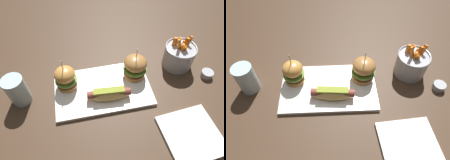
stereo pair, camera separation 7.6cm
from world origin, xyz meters
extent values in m
plane|color=#422D1E|center=(0.00, 0.00, 0.00)|extent=(3.00, 3.00, 0.00)
cube|color=white|center=(0.00, 0.00, 0.01)|extent=(0.37, 0.23, 0.01)
ellipsoid|color=tan|center=(0.02, -0.05, 0.03)|extent=(0.16, 0.06, 0.04)
cylinder|color=brown|center=(0.02, -0.05, 0.04)|extent=(0.16, 0.04, 0.03)
cube|color=olive|center=(0.02, -0.05, 0.06)|extent=(0.12, 0.04, 0.01)
cylinder|color=#CB8A3F|center=(-0.13, 0.04, 0.02)|extent=(0.08, 0.08, 0.02)
cylinder|color=#4E2B1D|center=(-0.13, 0.04, 0.04)|extent=(0.07, 0.07, 0.02)
cylinder|color=#6B9E3D|center=(-0.13, 0.04, 0.05)|extent=(0.08, 0.08, 0.00)
ellipsoid|color=#CB8A3F|center=(-0.13, 0.04, 0.08)|extent=(0.08, 0.08, 0.06)
cylinder|color=tan|center=(-0.13, 0.04, 0.12)|extent=(0.00, 0.00, 0.06)
cylinder|color=#AB733B|center=(0.14, 0.04, 0.02)|extent=(0.09, 0.09, 0.02)
cylinder|color=#4C2717|center=(0.14, 0.04, 0.04)|extent=(0.08, 0.08, 0.02)
cylinder|color=#609338|center=(0.14, 0.04, 0.05)|extent=(0.09, 0.09, 0.00)
ellipsoid|color=#AB733B|center=(0.14, 0.04, 0.08)|extent=(0.09, 0.09, 0.05)
cylinder|color=tan|center=(0.14, 0.04, 0.13)|extent=(0.00, 0.00, 0.06)
cylinder|color=#A8AAB2|center=(0.34, 0.07, 0.05)|extent=(0.13, 0.13, 0.09)
torus|color=#A8AAB2|center=(0.34, 0.07, 0.10)|extent=(0.13, 0.13, 0.01)
cube|color=#CD5F12|center=(0.35, 0.07, 0.10)|extent=(0.03, 0.03, 0.09)
cube|color=orange|center=(0.34, 0.06, 0.09)|extent=(0.02, 0.02, 0.06)
cube|color=orange|center=(0.32, 0.10, 0.10)|extent=(0.05, 0.02, 0.08)
cube|color=orange|center=(0.34, 0.07, 0.09)|extent=(0.02, 0.03, 0.07)
cube|color=orange|center=(0.32, 0.10, 0.09)|extent=(0.02, 0.02, 0.07)
cube|color=orange|center=(0.37, 0.08, 0.10)|extent=(0.04, 0.03, 0.08)
cube|color=orange|center=(0.33, 0.07, 0.10)|extent=(0.04, 0.02, 0.09)
cube|color=orange|center=(0.34, 0.07, 0.09)|extent=(0.03, 0.05, 0.07)
cube|color=orange|center=(0.34, 0.08, 0.09)|extent=(0.04, 0.02, 0.07)
cylinder|color=#A8AAB2|center=(0.44, -0.02, 0.01)|extent=(0.05, 0.05, 0.03)
cylinder|color=beige|center=(0.44, -0.02, 0.02)|extent=(0.04, 0.04, 0.01)
cube|color=white|center=(0.26, -0.25, 0.01)|extent=(0.20, 0.20, 0.01)
cylinder|color=silver|center=(-0.31, 0.02, 0.06)|extent=(0.07, 0.07, 0.12)
camera|label=1|loc=(-0.06, -0.47, 0.65)|focal=32.22mm
camera|label=2|loc=(0.02, -0.48, 0.65)|focal=32.22mm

